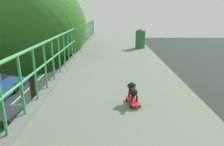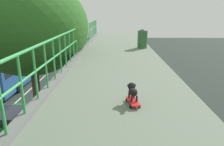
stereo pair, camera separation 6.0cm
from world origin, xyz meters
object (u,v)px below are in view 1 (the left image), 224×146
(small_dog, at_px, (133,90))
(litter_bin, at_px, (141,38))
(car_green_fifth, at_px, (10,120))
(toy_skateboard, at_px, (134,101))
(city_bus, at_px, (16,66))

(small_dog, height_order, litter_bin, litter_bin)
(car_green_fifth, height_order, toy_skateboard, toy_skateboard)
(car_green_fifth, xyz_separation_m, city_bus, (-3.76, 9.61, 1.21))
(city_bus, distance_m, toy_skateboard, 21.52)
(city_bus, distance_m, small_dog, 21.50)
(small_dog, bearing_deg, city_bus, 121.49)
(car_green_fifth, relative_size, small_dog, 10.41)
(litter_bin, bearing_deg, car_green_fifth, 166.10)
(city_bus, bearing_deg, toy_skateboard, -58.60)
(car_green_fifth, distance_m, small_dog, 12.34)
(toy_skateboard, height_order, litter_bin, litter_bin)
(car_green_fifth, bearing_deg, toy_skateboard, -49.32)
(toy_skateboard, height_order, small_dog, small_dog)
(car_green_fifth, distance_m, toy_skateboard, 12.31)
(city_bus, distance_m, litter_bin, 17.30)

